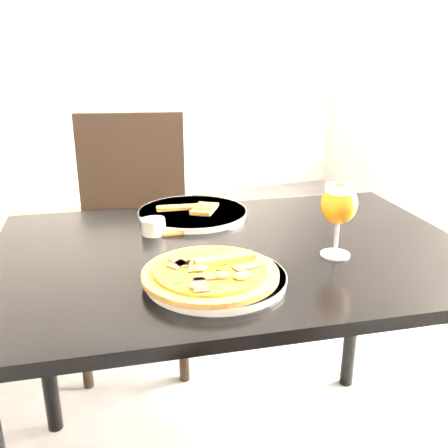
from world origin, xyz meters
name	(u,v)px	position (x,y,z in m)	size (l,w,h in m)	color
dining_table	(234,281)	(0.28, 0.00, 0.66)	(1.31, 0.97, 0.75)	black
chair_far	(133,229)	(0.18, 0.80, 0.54)	(0.56, 0.56, 0.99)	black
plate_main	(216,278)	(0.17, -0.16, 0.76)	(0.30, 0.30, 0.02)	white
pizza	(211,272)	(0.16, -0.17, 0.78)	(0.29, 0.29, 0.03)	brown
plate_second	(193,213)	(0.27, 0.28, 0.76)	(0.32, 0.32, 0.02)	white
crust_scraps	(195,208)	(0.28, 0.28, 0.77)	(0.19, 0.13, 0.01)	brown
loose_crust	(181,232)	(0.19, 0.15, 0.75)	(0.11, 0.02, 0.01)	brown
sauce_cup	(153,226)	(0.12, 0.17, 0.77)	(0.06, 0.06, 0.04)	silver
beer_glass	(339,204)	(0.50, -0.14, 0.88)	(0.09, 0.09, 0.18)	silver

